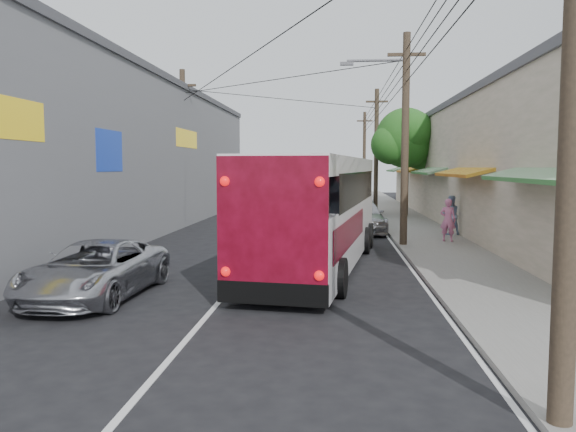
# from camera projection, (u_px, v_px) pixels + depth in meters

# --- Properties ---
(ground) EXTENTS (120.00, 120.00, 0.00)m
(ground) POSITION_uv_depth(u_px,v_px,m) (169.00, 360.00, 8.88)
(ground) COLOR black
(ground) RESTS_ON ground
(sidewalk) EXTENTS (3.00, 80.00, 0.12)m
(sidewalk) POSITION_uv_depth(u_px,v_px,m) (413.00, 227.00, 28.18)
(sidewalk) COLOR slate
(sidewalk) RESTS_ON ground
(building_right) EXTENTS (7.09, 40.00, 6.25)m
(building_right) POSITION_uv_depth(u_px,v_px,m) (495.00, 165.00, 29.52)
(building_right) COLOR beige
(building_right) RESTS_ON ground
(building_left) EXTENTS (7.20, 36.00, 7.25)m
(building_left) POSITION_uv_depth(u_px,v_px,m) (106.00, 155.00, 27.14)
(building_left) COLOR slate
(building_left) RESTS_ON ground
(utility_poles) EXTENTS (11.80, 45.28, 8.00)m
(utility_poles) POSITION_uv_depth(u_px,v_px,m) (346.00, 146.00, 28.44)
(utility_poles) COLOR #473828
(utility_poles) RESTS_ON ground
(street_tree) EXTENTS (4.40, 4.00, 6.60)m
(street_tree) POSITION_uv_depth(u_px,v_px,m) (407.00, 140.00, 33.72)
(street_tree) COLOR #3F2B19
(street_tree) RESTS_ON ground
(coach_bus) EXTENTS (3.96, 11.76, 3.33)m
(coach_bus) POSITION_uv_depth(u_px,v_px,m) (319.00, 210.00, 17.20)
(coach_bus) COLOR white
(coach_bus) RESTS_ON ground
(jeepney) EXTENTS (2.38, 4.83, 1.32)m
(jeepney) POSITION_uv_depth(u_px,v_px,m) (95.00, 270.00, 13.09)
(jeepney) COLOR #BABAC2
(jeepney) RESTS_ON ground
(parked_suv) EXTENTS (2.37, 5.18, 1.47)m
(parked_suv) POSITION_uv_depth(u_px,v_px,m) (361.00, 216.00, 26.36)
(parked_suv) COLOR #9FA0A6
(parked_suv) RESTS_ON ground
(parked_car_mid) EXTENTS (1.77, 4.21, 1.42)m
(parked_car_mid) POSITION_uv_depth(u_px,v_px,m) (355.00, 206.00, 33.44)
(parked_car_mid) COLOR #252429
(parked_car_mid) RESTS_ON ground
(parked_car_far) EXTENTS (1.99, 4.40, 1.40)m
(parked_car_far) POSITION_uv_depth(u_px,v_px,m) (357.00, 205.00, 35.29)
(parked_car_far) COLOR black
(parked_car_far) RESTS_ON ground
(pedestrian_near) EXTENTS (0.73, 0.62, 1.70)m
(pedestrian_near) POSITION_uv_depth(u_px,v_px,m) (448.00, 220.00, 22.11)
(pedestrian_near) COLOR pink
(pedestrian_near) RESTS_ON sidewalk
(pedestrian_far) EXTENTS (0.93, 0.79, 1.70)m
(pedestrian_far) POSITION_uv_depth(u_px,v_px,m) (450.00, 215.00, 24.33)
(pedestrian_far) COLOR #8FA9D0
(pedestrian_far) RESTS_ON sidewalk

